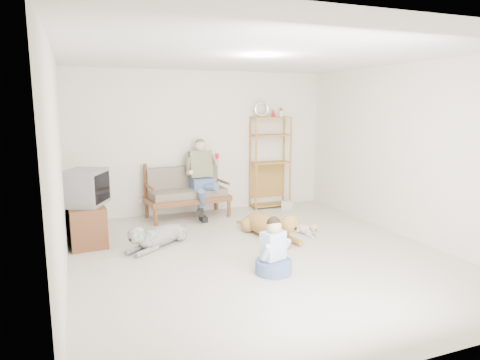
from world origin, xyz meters
name	(u,v)px	position (x,y,z in m)	size (l,w,h in m)	color
floor	(260,255)	(0.00, 0.00, 0.00)	(5.50, 5.50, 0.00)	silver
ceiling	(262,55)	(0.00, 0.00, 2.70)	(5.50, 5.50, 0.00)	silver
wall_back	(203,142)	(0.00, 2.75, 1.35)	(5.00, 5.00, 0.00)	beige
wall_front	(412,202)	(0.00, -2.75, 1.35)	(5.00, 5.00, 0.00)	beige
wall_left	(59,169)	(-2.50, 0.00, 1.35)	(5.50, 5.50, 0.00)	beige
wall_right	(409,152)	(2.50, 0.00, 1.35)	(5.50, 5.50, 0.00)	beige
loveseat	(187,191)	(-0.42, 2.44, 0.49)	(1.56, 0.84, 0.95)	brown
man	(203,182)	(-0.16, 2.25, 0.66)	(0.55, 0.78, 1.27)	slate
etagere	(270,161)	(1.35, 2.55, 0.94)	(0.81, 0.36, 2.13)	#A47A33
book_stack	(287,204)	(1.62, 2.33, 0.07)	(0.23, 0.17, 0.15)	silver
tv_stand	(86,224)	(-2.23, 1.45, 0.30)	(0.56, 0.93, 0.60)	brown
crt_tv	(86,187)	(-2.19, 1.42, 0.86)	(0.72, 0.79, 0.53)	slate
wall_outlet	(139,201)	(-1.25, 2.73, 0.30)	(0.12, 0.02, 0.08)	white
golden_retriever	(271,226)	(0.48, 0.68, 0.19)	(0.59, 1.51, 0.47)	#A7773A
shaggy_dog	(156,236)	(-1.27, 0.89, 0.16)	(1.11, 0.94, 0.41)	silver
terrier	(308,229)	(1.10, 0.60, 0.09)	(0.23, 0.57, 0.21)	silver
child	(273,253)	(-0.10, -0.63, 0.26)	(0.46, 0.46, 0.72)	slate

